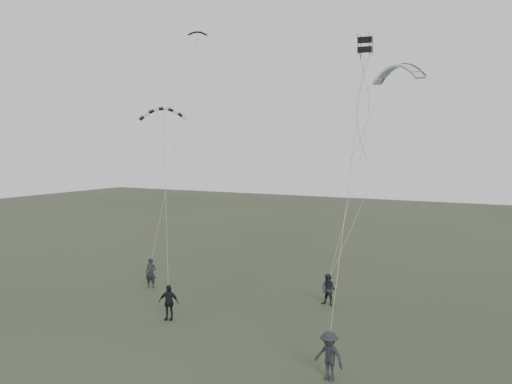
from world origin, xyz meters
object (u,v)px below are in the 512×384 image
at_px(kite_box, 365,45).
at_px(kite_pale_large, 398,66).
at_px(flyer_left, 151,273).
at_px(flyer_center, 169,302).
at_px(flyer_right, 328,290).
at_px(kite_dark_small, 198,32).
at_px(kite_striped, 163,109).
at_px(flyer_far, 329,356).

bearing_deg(kite_box, kite_pale_large, 85.56).
height_order(flyer_left, flyer_center, flyer_left).
bearing_deg(kite_pale_large, flyer_right, -74.13).
xyz_separation_m(flyer_left, flyer_right, (11.69, 1.83, -0.05)).
bearing_deg(kite_dark_small, kite_striped, -107.36).
bearing_deg(kite_dark_small, flyer_left, -115.57).
bearing_deg(flyer_left, kite_dark_small, 77.66).
distance_m(flyer_left, flyer_center, 6.63).
xyz_separation_m(flyer_left, flyer_center, (4.89, -4.48, -0.03)).
distance_m(kite_pale_large, kite_striped, 16.32).
height_order(flyer_left, kite_striped, kite_striped).
bearing_deg(flyer_right, flyer_left, -163.03).
bearing_deg(flyer_center, kite_pale_large, 42.19).
bearing_deg(flyer_left, kite_box, -26.94).
xyz_separation_m(flyer_center, kite_dark_small, (-5.72, 11.49, 17.10)).
xyz_separation_m(flyer_center, kite_striped, (-3.96, 4.90, 10.78)).
distance_m(flyer_center, kite_striped, 12.49).
relative_size(flyer_left, kite_pale_large, 0.48).
distance_m(flyer_right, kite_striped, 15.32).
distance_m(flyer_center, kite_dark_small, 21.38).
bearing_deg(kite_striped, flyer_far, -68.28).
xyz_separation_m(kite_dark_small, kite_striped, (1.76, -6.59, -6.32)).
xyz_separation_m(kite_pale_large, kite_box, (1.01, -12.17, -0.87)).
xyz_separation_m(flyer_right, kite_box, (2.97, -3.86, 13.09)).
bearing_deg(flyer_far, flyer_left, 167.80).
distance_m(kite_striped, kite_box, 14.13).
relative_size(kite_dark_small, kite_box, 2.01).
distance_m(flyer_left, kite_dark_small, 18.47).
height_order(flyer_right, kite_box, kite_box).
bearing_deg(flyer_right, kite_box, -44.36).
distance_m(flyer_right, kite_box, 13.97).
bearing_deg(flyer_far, flyer_right, 123.04).
xyz_separation_m(flyer_far, kite_dark_small, (-15.69, 14.22, 17.07)).
bearing_deg(flyer_far, kite_pale_large, 107.71).
height_order(flyer_center, flyer_far, flyer_far).
relative_size(flyer_left, flyer_center, 1.03).
bearing_deg(flyer_far, kite_dark_small, 151.52).
distance_m(flyer_far, kite_striped, 19.18).
bearing_deg(flyer_right, kite_dark_small, 165.62).
distance_m(kite_dark_small, kite_box, 18.37).
relative_size(flyer_left, kite_striped, 0.64).
bearing_deg(flyer_right, flyer_far, -62.59).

